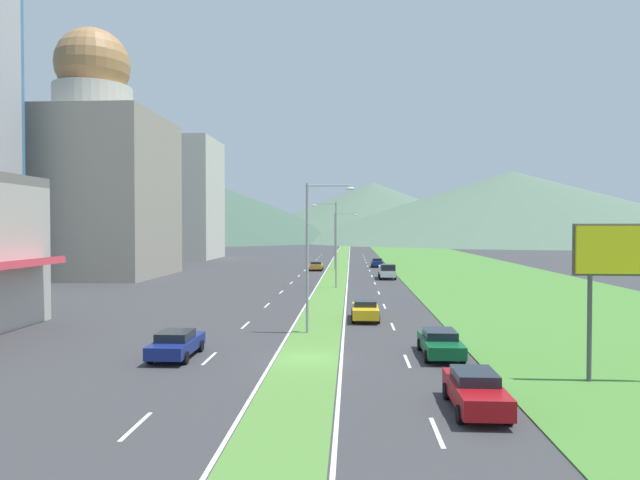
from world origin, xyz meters
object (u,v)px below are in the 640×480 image
car_0 (365,310)px  billboard_roadside (627,261)px  car_2 (440,343)px  car_4 (377,262)px  street_lamp_mid (333,239)px  street_lamp_near (312,247)px  pickup_truck_0 (387,271)px  street_lamp_far (338,237)px  car_1 (176,344)px  car_3 (475,390)px  car_5 (316,266)px

car_0 → billboard_roadside: bearing=34.2°
car_2 → car_4: car_4 is taller
street_lamp_mid → car_2: size_ratio=2.02×
street_lamp_near → pickup_truck_0: size_ratio=1.78×
street_lamp_near → car_2: size_ratio=2.02×
street_lamp_near → street_lamp_far: street_lamp_near is taller
car_0 → car_2: 11.98m
car_4 → street_lamp_mid: bearing=-10.7°
street_lamp_mid → pickup_truck_0: bearing=59.8°
car_0 → car_4: car_4 is taller
street_lamp_near → billboard_roadside: (14.45, -10.68, -0.19)m
car_1 → car_3: bearing=-119.4°
car_5 → street_lamp_far: bearing=-66.8°
car_0 → car_1: bearing=-39.1°
car_2 → pickup_truck_0: size_ratio=0.88×
street_lamp_mid → car_5: size_ratio=2.14×
street_lamp_far → car_2: (6.90, -59.92, -4.60)m
car_2 → pickup_truck_0: 44.46m
street_lamp_mid → pickup_truck_0: street_lamp_mid is taller
car_1 → pickup_truck_0: 47.59m
street_lamp_mid → car_1: size_ratio=2.10×
street_lamp_far → car_2: bearing=-83.4°
car_2 → car_5: bearing=-170.1°
car_0 → pickup_truck_0: 33.27m
car_0 → car_1: 16.08m
car_4 → car_2: bearing=0.3°
street_lamp_mid → car_2: bearing=-78.5°
street_lamp_mid → car_5: (-3.52, 25.59, -4.75)m
car_4 → car_5: bearing=-50.7°
street_lamp_mid → car_4: 34.62m
street_lamp_mid → billboard_roadside: bearing=-69.6°
billboard_roadside → car_3: size_ratio=1.55×
car_2 → car_4: (-0.30, 66.61, 0.06)m
street_lamp_near → car_5: 52.85m
street_lamp_near → car_2: bearing=-39.7°
car_4 → pickup_truck_0: (0.32, -22.15, 0.20)m
car_2 → pickup_truck_0: bearing=180.0°
street_lamp_far → car_5: bearing=-156.8°
car_2 → car_0: bearing=-162.1°
car_0 → car_1: size_ratio=1.01×
billboard_roadside → car_0: 20.02m
car_0 → street_lamp_mid: bearing=-172.0°
street_lamp_far → car_0: 48.85m
billboard_roadside → car_4: 71.88m
street_lamp_far → car_3: 69.23m
street_lamp_far → car_5: street_lamp_far is taller
pickup_truck_0 → car_3: bearing=-0.1°
billboard_roadside → car_2: size_ratio=1.47×
car_2 → street_lamp_near: bearing=-129.7°
street_lamp_near → billboard_roadside: street_lamp_near is taller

